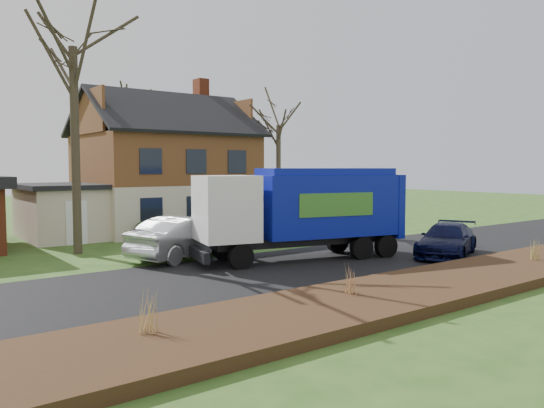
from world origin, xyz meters
TOP-DOWN VIEW (x-y plane):
  - ground at (0.00, 0.00)m, footprint 120.00×120.00m
  - road at (0.00, 0.00)m, footprint 80.00×7.00m
  - mulch_verge at (0.00, -5.30)m, footprint 80.00×3.50m
  - main_house at (1.49, 13.91)m, footprint 12.95×8.95m
  - garbage_truck at (1.93, 1.13)m, footprint 8.82×4.20m
  - silver_sedan at (-1.75, 4.23)m, footprint 5.54×3.47m
  - navy_wagon at (7.14, -1.80)m, footprint 5.02×3.61m
  - tree_front_west at (-4.97, 8.03)m, footprint 4.07×4.07m
  - tree_front_east at (7.51, 10.18)m, footprint 3.18×3.18m
  - tree_back at (2.66, 21.76)m, footprint 3.52×3.52m
  - grass_clump_west at (-7.36, -4.89)m, footprint 0.34×0.28m
  - grass_clump_mid at (-1.71, -4.96)m, footprint 0.30×0.25m
  - grass_clump_east at (7.48, -5.29)m, footprint 0.31×0.25m

SIDE VIEW (x-z plane):
  - ground at x=0.00m, z-range 0.00..0.00m
  - road at x=0.00m, z-range 0.00..0.02m
  - mulch_verge at x=0.00m, z-range 0.00..0.30m
  - navy_wagon at x=7.14m, z-range 0.00..1.35m
  - grass_clump_east at x=7.48m, z-range 0.30..1.07m
  - grass_clump_mid at x=-1.71m, z-range 0.30..1.15m
  - grass_clump_west at x=-7.36m, z-range 0.30..1.19m
  - silver_sedan at x=-1.75m, z-range 0.00..1.72m
  - garbage_truck at x=1.93m, z-range 0.28..3.93m
  - main_house at x=1.49m, z-range -0.60..8.66m
  - tree_front_east at x=7.51m, z-range 2.77..11.60m
  - tree_back at x=2.66m, z-range 3.72..14.88m
  - tree_front_west at x=-4.97m, z-range 3.92..16.03m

